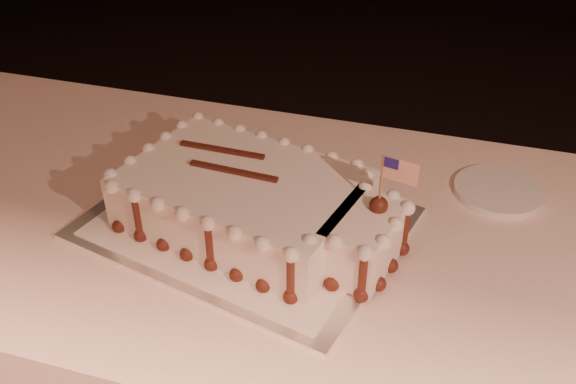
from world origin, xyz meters
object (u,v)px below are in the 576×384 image
(banquet_table, at_px, (314,369))
(side_plate, at_px, (499,191))
(cake_board, at_px, (245,223))
(sheet_cake, at_px, (258,203))

(banquet_table, xyz_separation_m, side_plate, (0.30, 0.20, 0.38))
(banquet_table, height_order, side_plate, side_plate)
(cake_board, height_order, side_plate, side_plate)
(banquet_table, height_order, sheet_cake, sheet_cake)
(cake_board, relative_size, sheet_cake, 1.01)
(banquet_table, bearing_deg, sheet_cake, -162.58)
(banquet_table, bearing_deg, cake_board, -168.77)
(cake_board, xyz_separation_m, side_plate, (0.43, 0.23, 0.00))
(side_plate, bearing_deg, sheet_cake, -149.55)
(cake_board, relative_size, side_plate, 3.14)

